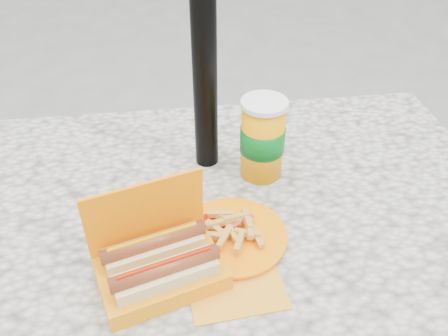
{
  "coord_description": "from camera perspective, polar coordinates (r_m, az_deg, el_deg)",
  "views": [
    {
      "loc": [
        -0.08,
        -0.69,
        1.39
      ],
      "look_at": [
        0.03,
        0.06,
        0.8
      ],
      "focal_mm": 38.0,
      "sensor_mm": 36.0,
      "label": 1
    }
  ],
  "objects": [
    {
      "name": "picnic_table",
      "position": [
        1.02,
        -0.94,
        -9.3
      ],
      "size": [
        1.2,
        0.8,
        0.75
      ],
      "color": "beige",
      "rests_on": "ground"
    },
    {
      "name": "soda_cup",
      "position": [
        0.98,
        4.64,
        3.54
      ],
      "size": [
        0.09,
        0.09,
        0.18
      ],
      "rotation": [
        0.0,
        0.0,
        -0.32
      ],
      "color": "#F79800",
      "rests_on": "picnic_table"
    },
    {
      "name": "hotdog_box",
      "position": [
        0.8,
        -7.77,
        -11.33
      ],
      "size": [
        0.23,
        0.19,
        0.17
      ],
      "rotation": [
        0.0,
        0.0,
        0.28
      ],
      "color": "#FF7F00",
      "rests_on": "picnic_table"
    },
    {
      "name": "umbrella_pole",
      "position": [
        0.9,
        -2.55,
        18.97
      ],
      "size": [
        0.05,
        0.05,
        2.2
      ],
      "primitive_type": "cylinder",
      "color": "black",
      "rests_on": "ground"
    },
    {
      "name": "fries_plate",
      "position": [
        0.87,
        0.92,
        -8.41
      ],
      "size": [
        0.2,
        0.28,
        0.04
      ],
      "rotation": [
        0.0,
        0.0,
        0.16
      ],
      "color": "orange",
      "rests_on": "picnic_table"
    }
  ]
}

